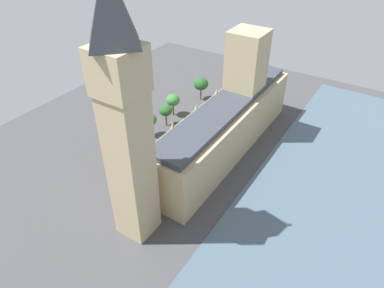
# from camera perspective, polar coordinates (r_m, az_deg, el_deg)

# --- Properties ---
(ground_plane) EXTENTS (137.80, 137.80, 0.00)m
(ground_plane) POSITION_cam_1_polar(r_m,az_deg,el_deg) (108.73, 4.27, -0.49)
(ground_plane) COLOR #424244
(river_thames) EXTENTS (38.75, 124.02, 0.25)m
(river_thames) POSITION_cam_1_polar(r_m,az_deg,el_deg) (101.01, 21.72, -6.68)
(river_thames) COLOR #475B6B
(river_thames) RESTS_ON ground
(parliament_building) EXTENTS (13.80, 64.27, 33.79)m
(parliament_building) POSITION_cam_1_polar(r_m,az_deg,el_deg) (104.23, 6.06, 4.09)
(parliament_building) COLOR tan
(parliament_building) RESTS_ON ground
(clock_tower) EXTENTS (8.56, 8.56, 58.19)m
(clock_tower) POSITION_cam_1_polar(r_m,az_deg,el_deg) (66.08, -11.01, 4.05)
(clock_tower) COLOR tan
(clock_tower) RESTS_ON ground
(car_dark_green_under_trees) EXTENTS (1.95, 4.13, 1.74)m
(car_dark_green_under_trees) POSITION_cam_1_polar(r_m,az_deg,el_deg) (122.65, 0.91, 4.72)
(car_dark_green_under_trees) COLOR #19472D
(car_dark_green_under_trees) RESTS_ON ground
(car_silver_kerbside) EXTENTS (2.40, 4.77, 1.74)m
(car_silver_kerbside) POSITION_cam_1_polar(r_m,az_deg,el_deg) (107.91, -3.17, -0.17)
(car_silver_kerbside) COLOR #B7B7BC
(car_silver_kerbside) RESTS_ON ground
(double_decker_bus_far_end) EXTENTS (2.83, 10.55, 4.75)m
(double_decker_bus_far_end) POSITION_cam_1_polar(r_m,az_deg,el_deg) (99.64, -9.20, -2.89)
(double_decker_bus_far_end) COLOR red
(double_decker_bus_far_end) RESTS_ON ground
(pedestrian_opposite_hall) EXTENTS (0.63, 0.65, 1.54)m
(pedestrian_opposite_hall) POSITION_cam_1_polar(r_m,az_deg,el_deg) (112.78, 2.32, 1.51)
(pedestrian_opposite_hall) COLOR navy
(pedestrian_opposite_hall) RESTS_ON ground
(pedestrian_corner) EXTENTS (0.66, 0.57, 1.68)m
(pedestrian_corner) POSITION_cam_1_polar(r_m,az_deg,el_deg) (102.98, -2.08, -2.24)
(pedestrian_corner) COLOR maroon
(pedestrian_corner) RESTS_ON ground
(plane_tree_by_river_gate) EXTENTS (4.75, 4.75, 8.20)m
(plane_tree_by_river_gate) POSITION_cam_1_polar(r_m,az_deg,el_deg) (111.08, -7.07, 3.99)
(plane_tree_by_river_gate) COLOR brown
(plane_tree_by_river_gate) RESTS_ON ground
(plane_tree_trailing) EXTENTS (4.43, 4.43, 7.77)m
(plane_tree_trailing) POSITION_cam_1_polar(r_m,az_deg,el_deg) (116.19, -4.35, 5.54)
(plane_tree_trailing) COLOR brown
(plane_tree_trailing) RESTS_ON ground
(plane_tree_midblock) EXTENTS (5.52, 5.52, 8.85)m
(plane_tree_midblock) POSITION_cam_1_polar(r_m,az_deg,el_deg) (132.13, 1.49, 9.88)
(plane_tree_midblock) COLOR brown
(plane_tree_midblock) RESTS_ON ground
(plane_tree_near_tower) EXTENTS (4.77, 4.77, 8.01)m
(plane_tree_near_tower) POSITION_cam_1_polar(r_m,az_deg,el_deg) (122.05, -3.16, 7.23)
(plane_tree_near_tower) COLOR brown
(plane_tree_near_tower) RESTS_ON ground
(street_lamp_leading) EXTENTS (0.56, 0.56, 6.26)m
(street_lamp_leading) POSITION_cam_1_polar(r_m,az_deg,el_deg) (101.10, -13.37, -1.60)
(street_lamp_leading) COLOR black
(street_lamp_leading) RESTS_ON ground
(street_lamp_slot_10) EXTENTS (0.56, 0.56, 6.25)m
(street_lamp_slot_10) POSITION_cam_1_polar(r_m,az_deg,el_deg) (102.45, -12.76, -0.94)
(street_lamp_slot_10) COLOR black
(street_lamp_slot_10) RESTS_ON ground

